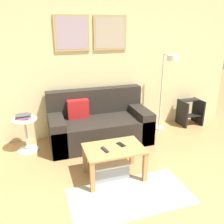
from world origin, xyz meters
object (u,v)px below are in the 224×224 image
at_px(storage_bin, 109,168).
at_px(couch, 99,125).
at_px(floor_lamp, 168,77).
at_px(side_table, 26,132).
at_px(book_stack, 23,117).
at_px(coffee_table, 114,154).
at_px(remote_control, 105,150).
at_px(cell_phone, 121,144).
at_px(step_stool, 190,112).

bearing_deg(storage_bin, couch, 82.23).
height_order(floor_lamp, side_table, floor_lamp).
bearing_deg(couch, book_stack, 179.09).
distance_m(coffee_table, remote_control, 0.17).
height_order(coffee_table, remote_control, remote_control).
bearing_deg(storage_bin, remote_control, -136.44).
xyz_separation_m(side_table, cell_phone, (1.24, -1.07, 0.10)).
bearing_deg(remote_control, cell_phone, 4.71).
bearing_deg(floor_lamp, coffee_table, -142.22).
height_order(storage_bin, remote_control, remote_control).
relative_size(side_table, book_stack, 2.18).
distance_m(coffee_table, side_table, 1.58).
distance_m(couch, remote_control, 1.16).
distance_m(side_table, book_stack, 0.26).
xyz_separation_m(book_stack, cell_phone, (1.25, -1.07, -0.16)).
height_order(coffee_table, book_stack, book_stack).
relative_size(side_table, cell_phone, 3.99).
relative_size(storage_bin, book_stack, 1.96).
relative_size(coffee_table, remote_control, 5.20).
height_order(floor_lamp, cell_phone, floor_lamp).
xyz_separation_m(side_table, remote_control, (0.99, -1.14, 0.11)).
distance_m(storage_bin, book_stack, 1.60).
xyz_separation_m(couch, remote_control, (-0.22, -1.13, 0.14)).
distance_m(side_table, remote_control, 1.52).
bearing_deg(book_stack, couch, -0.91).
bearing_deg(coffee_table, couch, 85.41).
bearing_deg(step_stool, remote_control, -149.87).
relative_size(floor_lamp, remote_control, 9.84).
xyz_separation_m(book_stack, remote_control, (1.00, -1.15, -0.15)).
xyz_separation_m(floor_lamp, cell_phone, (-1.26, -1.01, -0.65)).
xyz_separation_m(floor_lamp, remote_control, (-1.50, -1.09, -0.64)).
height_order(couch, coffee_table, couch).
distance_m(side_table, cell_phone, 1.64).
height_order(coffee_table, step_stool, step_stool).
bearing_deg(coffee_table, storage_bin, 140.40).
distance_m(remote_control, cell_phone, 0.26).
height_order(couch, remote_control, couch).
bearing_deg(book_stack, side_table, -24.43).
bearing_deg(remote_control, storage_bin, 30.68).
height_order(floor_lamp, remote_control, floor_lamp).
relative_size(couch, book_stack, 6.69).
distance_m(couch, cell_phone, 1.06).
distance_m(cell_phone, step_stool, 2.31).
height_order(storage_bin, side_table, side_table).
height_order(side_table, remote_control, side_table).
distance_m(book_stack, remote_control, 1.53).
bearing_deg(side_table, storage_bin, -45.02).
bearing_deg(floor_lamp, storage_bin, -144.53).
bearing_deg(step_stool, cell_phone, -148.46).
distance_m(coffee_table, floor_lamp, 1.89).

